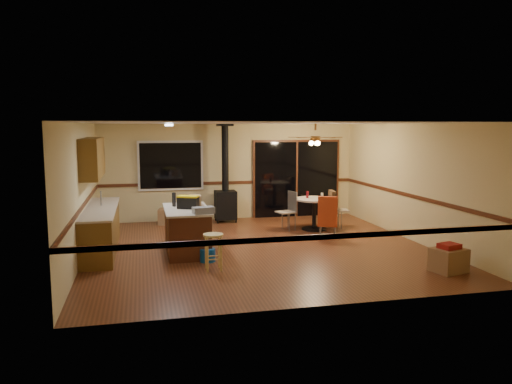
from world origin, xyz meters
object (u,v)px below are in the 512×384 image
object	(u,v)px
wood_stove	(225,195)
toolbox_black	(188,203)
toolbox_grey	(203,210)
box_corner_b	(445,260)
chair_right	(333,205)
box_under_window	(169,217)
dining_table	(314,208)
chair_left	(289,206)
box_corner_a	(449,260)
chair_near	(328,212)
blue_bucket	(208,255)
bar_stool	(213,252)
kitchen_island	(187,230)

from	to	relation	value
wood_stove	toolbox_black	distance (m)	3.32
toolbox_grey	box_corner_b	size ratio (longest dim) A/B	1.02
chair_right	box_under_window	distance (m)	4.23
toolbox_grey	chair_right	bearing A→B (deg)	32.79
box_under_window	dining_table	bearing A→B (deg)	-22.94
chair_left	box_corner_a	world-z (taller)	chair_left
chair_left	chair_near	world-z (taller)	same
blue_bucket	wood_stove	bearing A→B (deg)	75.54
wood_stove	chair_right	bearing A→B (deg)	-30.15
toolbox_grey	chair_left	distance (m)	3.35
chair_right	box_corner_b	bearing A→B (deg)	-80.48
box_under_window	toolbox_grey	bearing A→B (deg)	-82.75
toolbox_grey	box_corner_a	bearing A→B (deg)	-23.22
box_corner_a	box_corner_b	size ratio (longest dim) A/B	1.41
box_under_window	chair_right	bearing A→B (deg)	-19.18
blue_bucket	box_under_window	bearing A→B (deg)	97.71
toolbox_black	blue_bucket	bearing A→B (deg)	-70.50
box_corner_b	box_under_window	bearing A→B (deg)	131.62
chair_near	box_corner_b	size ratio (longest dim) A/B	1.80
bar_stool	box_corner_b	world-z (taller)	bar_stool
kitchen_island	chair_left	size ratio (longest dim) A/B	3.26
wood_stove	bar_stool	xyz separation A→B (m)	(-0.96, -4.41, -0.40)
toolbox_grey	chair_left	bearing A→B (deg)	43.94
kitchen_island	wood_stove	size ratio (longest dim) A/B	0.67
box_under_window	box_corner_b	size ratio (longest dim) A/B	1.33
wood_stove	blue_bucket	world-z (taller)	wood_stove
blue_bucket	box_corner_a	world-z (taller)	box_corner_a
wood_stove	chair_left	distance (m)	1.95
blue_bucket	box_under_window	size ratio (longest dim) A/B	0.57
chair_near	chair_right	world-z (taller)	same
kitchen_island	chair_left	bearing A→B (deg)	31.96
box_corner_a	box_under_window	bearing A→B (deg)	130.10
blue_bucket	dining_table	size ratio (longest dim) A/B	0.31
chair_near	toolbox_black	bearing A→B (deg)	-168.17
toolbox_black	box_corner_a	size ratio (longest dim) A/B	0.74
wood_stove	box_corner_b	world-z (taller)	wood_stove
kitchen_island	dining_table	distance (m)	3.60
blue_bucket	box_under_window	world-z (taller)	box_under_window
blue_bucket	box_corner_a	xyz separation A→B (m)	(4.03, -1.61, 0.09)
chair_right	box_corner_a	size ratio (longest dim) A/B	1.28
toolbox_grey	chair_near	xyz separation A→B (m)	(3.01, 1.32, -0.36)
blue_bucket	chair_left	distance (m)	3.42
chair_right	bar_stool	bearing A→B (deg)	-139.14
bar_stool	dining_table	bearing A→B (deg)	44.76
dining_table	chair_left	bearing A→B (deg)	168.05
kitchen_island	chair_right	bearing A→B (deg)	23.12
box_corner_a	toolbox_black	bearing A→B (deg)	150.96
kitchen_island	chair_left	world-z (taller)	chair_left
toolbox_black	box_under_window	xyz separation A→B (m)	(-0.24, 3.01, -0.81)
chair_near	chair_right	bearing A→B (deg)	61.91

